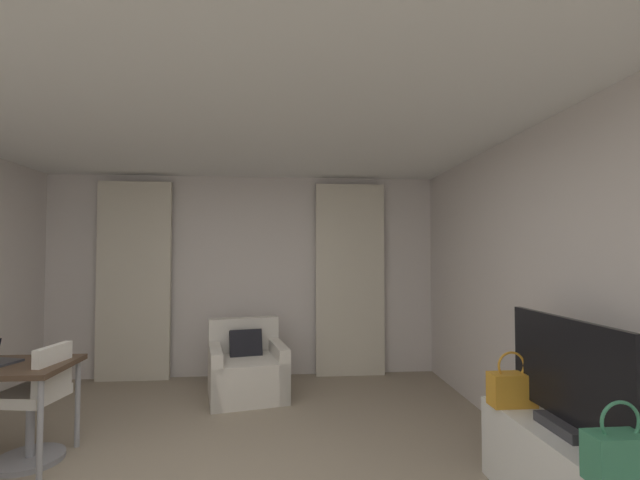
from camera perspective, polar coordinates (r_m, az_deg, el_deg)
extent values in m
cube|color=silver|center=(5.59, -10.17, -4.77)|extent=(5.12, 0.06, 2.60)
cube|color=silver|center=(3.23, 33.68, -6.55)|extent=(0.06, 6.12, 2.60)
cube|color=white|center=(2.79, -16.40, 20.25)|extent=(5.12, 6.12, 0.06)
cube|color=beige|center=(5.77, -24.09, -5.04)|extent=(0.90, 0.06, 2.50)
cube|color=beige|center=(5.51, 4.14, -5.36)|extent=(0.90, 0.06, 2.50)
cube|color=silver|center=(4.91, -9.95, -18.00)|extent=(0.96, 0.96, 0.44)
cube|color=silver|center=(5.14, -10.39, -12.56)|extent=(0.82, 0.31, 0.39)
cube|color=silver|center=(4.95, -5.79, -17.06)|extent=(0.29, 0.81, 0.58)
cube|color=silver|center=(4.86, -14.17, -17.28)|extent=(0.29, 0.81, 0.58)
cube|color=black|center=(4.95, -10.10, -14.08)|extent=(0.39, 0.27, 0.37)
cylinder|color=#99999E|center=(4.18, -30.23, -18.73)|extent=(0.04, 0.04, 0.70)
cylinder|color=#99999E|center=(3.74, -33.93, -20.76)|extent=(0.04, 0.04, 0.70)
cylinder|color=gray|center=(4.13, -34.87, -20.65)|extent=(0.06, 0.06, 0.46)
cylinder|color=gray|center=(4.20, -34.93, -23.36)|extent=(0.48, 0.48, 0.04)
cube|color=silver|center=(4.05, -34.79, -17.04)|extent=(0.46, 0.46, 0.08)
cube|color=silver|center=(3.90, -32.72, -14.51)|extent=(0.11, 0.36, 0.34)
cube|color=#333338|center=(3.03, 30.76, -21.03)|extent=(0.20, 0.36, 0.06)
cube|color=black|center=(2.94, 30.65, -14.94)|extent=(0.04, 1.03, 0.60)
cube|color=orange|center=(3.29, 24.75, -18.06)|extent=(0.30, 0.14, 0.22)
torus|color=orange|center=(3.25, 24.71, -15.36)|extent=(0.20, 0.02, 0.20)
cube|color=#387F5B|center=(2.53, 35.91, -23.00)|extent=(0.30, 0.14, 0.22)
torus|color=#387F5B|center=(2.48, 35.83, -19.55)|extent=(0.20, 0.02, 0.20)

